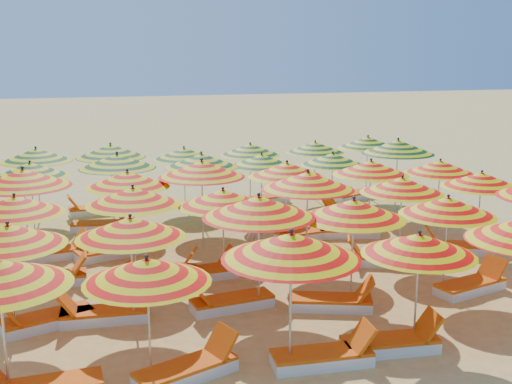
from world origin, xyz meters
TOP-DOWN VIEW (x-y plane):
  - ground at (0.00, 0.00)m, footprint 120.00×120.00m
  - umbrella_1 at (-3.47, -5.68)m, footprint 2.66×2.66m
  - umbrella_2 at (-1.17, -5.85)m, footprint 2.37×2.37m
  - umbrella_3 at (1.28, -5.61)m, footprint 2.41×2.41m
  - umbrella_6 at (-5.70, -3.28)m, footprint 2.32×2.32m
  - umbrella_7 at (-3.53, -3.33)m, footprint 2.49×2.49m
  - umbrella_8 at (-0.97, -3.21)m, footprint 2.78×2.78m
  - umbrella_9 at (0.98, -3.48)m, footprint 2.56×2.56m
  - umbrella_10 at (3.19, -3.44)m, footprint 2.68×2.68m
  - umbrella_12 at (-5.78, -0.94)m, footprint 2.64×2.64m
  - umbrella_13 at (-3.27, -0.91)m, footprint 2.37×2.37m
  - umbrella_14 at (-1.29, -1.35)m, footprint 2.74×2.74m
  - umbrella_15 at (0.91, -0.91)m, footprint 2.37×2.37m
  - umbrella_16 at (3.28, -1.24)m, footprint 2.71×2.71m
  - umbrella_17 at (5.65, -1.06)m, footprint 2.71×2.71m
  - umbrella_18 at (-5.75, 1.09)m, footprint 2.86×2.86m
  - umbrella_19 at (-3.24, 1.08)m, footprint 2.36×2.36m
  - umbrella_20 at (-1.29, 1.21)m, footprint 2.44×2.44m
  - umbrella_21 at (1.09, 1.24)m, footprint 2.33×2.33m
  - umbrella_22 at (3.45, 0.91)m, footprint 2.77×2.77m
  - umbrella_23 at (5.65, 0.93)m, footprint 2.44×2.44m
  - umbrella_24 at (-5.73, 3.23)m, footprint 2.56×2.56m
  - umbrella_25 at (-3.35, 3.49)m, footprint 2.82×2.82m
  - umbrella_26 at (-0.93, 3.17)m, footprint 2.75×2.75m
  - umbrella_27 at (1.04, 3.59)m, footprint 2.61×2.61m
  - umbrella_28 at (3.28, 3.31)m, footprint 2.43×2.43m
  - umbrella_29 at (5.49, 3.22)m, footprint 2.81×2.81m
  - umbrella_30 at (-5.69, 5.48)m, footprint 2.70×2.70m
  - umbrella_31 at (-3.43, 5.54)m, footprint 2.87×2.87m
  - umbrella_32 at (-1.05, 5.64)m, footprint 2.62×2.62m
  - umbrella_33 at (1.22, 5.65)m, footprint 2.33×2.33m
  - umbrella_34 at (3.60, 5.73)m, footprint 2.46×2.46m
  - umbrella_35 at (5.52, 5.52)m, footprint 2.26×2.26m
  - lounger_1 at (-2.87, -5.75)m, footprint 1.82×1.18m
  - lounger_2 at (-0.57, -5.92)m, footprint 1.76×0.67m
  - lounger_3 at (0.77, -5.77)m, footprint 1.77×0.72m
  - lounger_5 at (-5.20, -3.07)m, footprint 1.83×1.12m
  - lounger_6 at (-4.13, -3.09)m, footprint 1.77×0.69m
  - lounger_7 at (-1.57, -3.15)m, footprint 1.80×0.82m
  - lounger_8 at (0.47, -3.70)m, footprint 1.83×1.12m
  - lounger_9 at (3.79, -3.63)m, footprint 1.82×1.01m
  - lounger_10 at (-5.19, -0.71)m, footprint 1.74×0.60m
  - lounger_11 at (-2.68, -0.81)m, footprint 1.82×1.19m
  - lounger_12 at (-1.79, -1.25)m, footprint 1.79×0.79m
  - lounger_13 at (2.68, -1.44)m, footprint 1.82×1.18m
  - lounger_14 at (5.06, -1.09)m, footprint 1.83×1.15m
  - lounger_15 at (-5.15, 1.25)m, footprint 1.81×0.90m
  - lounger_16 at (-3.74, 0.99)m, footprint 1.83×1.07m
  - lounger_17 at (1.59, 1.15)m, footprint 1.81×0.90m
  - lounger_18 at (2.94, 1.04)m, footprint 1.82×0.97m
  - lounger_19 at (-3.85, 3.62)m, footprint 1.81×0.87m
  - lounger_20 at (3.79, 3.46)m, footprint 1.82×1.20m
  - lounger_21 at (-4.03, 5.63)m, footprint 1.78×0.74m
  - lounger_22 at (1.82, 5.63)m, footprint 1.82×1.00m
  - lounger_23 at (4.92, 5.32)m, footprint 1.82×1.22m
  - beachgoer_a at (-0.13, 0.10)m, footprint 0.57×0.49m

SIDE VIEW (x-z plane):
  - ground at x=0.00m, z-range 0.00..0.00m
  - lounger_1 at x=-2.87m, z-range -0.19..0.50m
  - lounger_2 at x=-0.57m, z-range -0.19..0.50m
  - lounger_3 at x=0.77m, z-range -0.19..0.50m
  - lounger_5 at x=-5.20m, z-range -0.19..0.50m
  - lounger_6 at x=-4.13m, z-range -0.19..0.50m
  - lounger_7 at x=-1.57m, z-range -0.19..0.50m
  - lounger_8 at x=0.47m, z-range -0.19..0.50m
  - lounger_9 at x=3.79m, z-range -0.19..0.50m
  - lounger_10 at x=-5.19m, z-range -0.19..0.50m
  - lounger_11 at x=-2.68m, z-range -0.19..0.50m
  - lounger_12 at x=-1.79m, z-range -0.19..0.50m
  - lounger_13 at x=2.68m, z-range -0.19..0.50m
  - lounger_14 at x=5.06m, z-range -0.19..0.50m
  - lounger_15 at x=-5.15m, z-range -0.19..0.50m
  - lounger_16 at x=-3.74m, z-range -0.19..0.50m
  - lounger_17 at x=1.59m, z-range -0.19..0.50m
  - lounger_18 at x=2.94m, z-range -0.19..0.50m
  - lounger_19 at x=-3.85m, z-range -0.19..0.50m
  - lounger_20 at x=3.79m, z-range -0.19..0.50m
  - lounger_21 at x=-4.03m, z-range -0.19..0.50m
  - lounger_22 at x=1.82m, z-range -0.19..0.50m
  - lounger_23 at x=4.92m, z-range -0.19..0.50m
  - beachgoer_a at x=-0.13m, z-range 0.00..1.32m
  - umbrella_28 at x=3.28m, z-range 0.81..2.93m
  - umbrella_32 at x=-1.05m, z-range 0.81..2.93m
  - umbrella_1 at x=-3.47m, z-range 0.81..2.95m
  - umbrella_34 at x=3.60m, z-range 0.81..2.95m
  - umbrella_27 at x=1.04m, z-range 0.81..2.95m
  - umbrella_3 at x=1.28m, z-range 0.82..2.97m
  - umbrella_23 at x=5.65m, z-range 0.82..2.99m
  - umbrella_33 at x=1.22m, z-range 0.83..3.00m
  - umbrella_17 at x=5.65m, z-range 0.83..3.02m
  - umbrella_14 at x=-1.29m, z-range 0.83..3.03m
  - umbrella_10 at x=3.19m, z-range 0.84..3.04m
  - umbrella_7 at x=-3.53m, z-range 0.84..3.05m
  - umbrella_6 at x=-5.70m, z-range 0.84..3.05m
  - umbrella_16 at x=3.28m, z-range 0.84..3.05m
  - umbrella_12 at x=-5.78m, z-range 0.85..3.08m
  - umbrella_24 at x=-5.73m, z-range 0.86..3.12m
  - umbrella_19 at x=-3.24m, z-range 0.86..3.13m
  - umbrella_13 at x=-3.27m, z-range 0.86..3.14m
  - umbrella_22 at x=3.45m, z-range 0.87..3.14m
  - umbrella_21 at x=1.09m, z-range 0.87..3.14m
  - umbrella_35 at x=5.52m, z-range 0.87..3.15m
  - umbrella_9 at x=0.98m, z-range 0.88..3.18m
  - umbrella_26 at x=-0.93m, z-range 0.88..3.20m
  - umbrella_30 at x=-5.69m, z-range 0.88..3.21m
  - umbrella_31 at x=-3.43m, z-range 0.89..3.24m
  - umbrella_25 at x=-3.35m, z-range 0.90..3.26m
  - umbrella_15 at x=0.91m, z-range 0.92..3.34m
  - umbrella_2 at x=-1.17m, z-range 0.92..3.35m
  - umbrella_8 at x=-0.97m, z-range 0.93..3.37m
  - umbrella_20 at x=-1.29m, z-range 0.93..3.37m
  - umbrella_18 at x=-5.75m, z-range 0.94..3.40m
  - umbrella_29 at x=5.49m, z-range 0.94..3.42m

